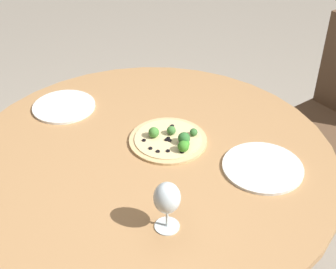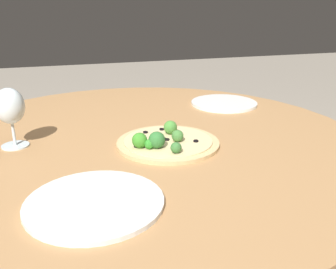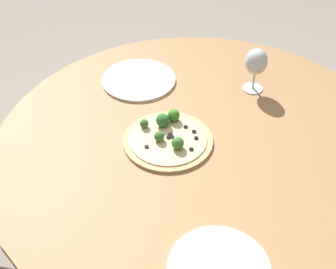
# 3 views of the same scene
# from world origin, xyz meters

# --- Properties ---
(dining_table) EXTENTS (1.32, 1.32, 0.73)m
(dining_table) POSITION_xyz_m (0.00, 0.00, 0.67)
(dining_table) COLOR #A87A4C
(dining_table) RESTS_ON ground_plane
(pizza) EXTENTS (0.28, 0.28, 0.06)m
(pizza) POSITION_xyz_m (-0.05, 0.09, 0.74)
(pizza) COLOR tan
(pizza) RESTS_ON dining_table
(wine_glass) EXTENTS (0.08, 0.08, 0.16)m
(wine_glass) POSITION_xyz_m (0.35, -0.03, 0.84)
(wine_glass) COLOR silver
(wine_glass) RESTS_ON dining_table
(plate_near) EXTENTS (0.25, 0.25, 0.01)m
(plate_near) POSITION_xyz_m (-0.39, -0.26, 0.73)
(plate_near) COLOR silver
(plate_near) RESTS_ON dining_table
(plate_far) EXTENTS (0.27, 0.27, 0.01)m
(plate_far) POSITION_xyz_m (0.18, 0.35, 0.73)
(plate_far) COLOR silver
(plate_far) RESTS_ON dining_table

